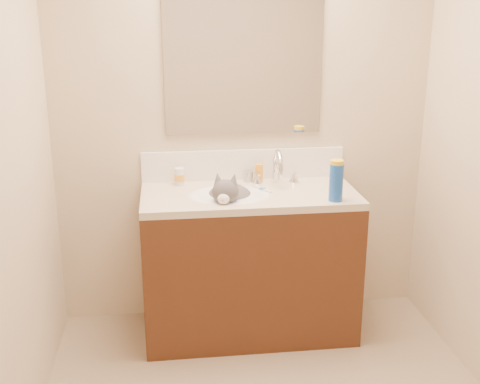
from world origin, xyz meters
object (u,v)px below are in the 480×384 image
object	(u,v)px
vanity_cabinet	(249,266)
pill_bottle	(180,177)
amber_bottle	(259,173)
basin	(229,207)
faucet	(277,170)
cat	(229,200)
silver_jar	(248,176)
spray_can	(336,183)

from	to	relation	value
vanity_cabinet	pill_bottle	size ratio (longest dim) A/B	11.90
vanity_cabinet	amber_bottle	bearing A→B (deg)	66.82
basin	faucet	bearing A→B (deg)	29.12
cat	pill_bottle	size ratio (longest dim) A/B	4.08
amber_bottle	pill_bottle	bearing A→B (deg)	-179.35
silver_jar	amber_bottle	size ratio (longest dim) A/B	0.57
basin	cat	world-z (taller)	cat
vanity_cabinet	basin	bearing A→B (deg)	-165.96
silver_jar	amber_bottle	xyz separation A→B (m)	(0.06, -0.01, 0.02)
vanity_cabinet	spray_can	distance (m)	0.73
cat	pill_bottle	xyz separation A→B (m)	(-0.26, 0.22, 0.08)
cat	faucet	bearing A→B (deg)	44.28
cat	spray_can	xyz separation A→B (m)	(0.55, -0.17, 0.13)
faucet	cat	distance (m)	0.36
basin	silver_jar	bearing A→B (deg)	59.40
basin	cat	distance (m)	0.04
pill_bottle	silver_jar	xyz separation A→B (m)	(0.40, 0.02, -0.02)
silver_jar	spray_can	distance (m)	0.58
basin	faucet	size ratio (longest dim) A/B	1.61
basin	pill_bottle	world-z (taller)	pill_bottle
faucet	spray_can	xyz separation A→B (m)	(0.25, -0.34, 0.01)
faucet	spray_can	bearing A→B (deg)	-53.08
vanity_cabinet	silver_jar	world-z (taller)	silver_jar
vanity_cabinet	pill_bottle	distance (m)	0.66
pill_bottle	silver_jar	world-z (taller)	pill_bottle
cat	amber_bottle	world-z (taller)	cat
faucet	cat	bearing A→B (deg)	-151.23
pill_bottle	spray_can	distance (m)	0.91
vanity_cabinet	basin	xyz separation A→B (m)	(-0.12, -0.03, 0.38)
cat	pill_bottle	distance (m)	0.35
faucet	amber_bottle	distance (m)	0.12
vanity_cabinet	spray_can	xyz separation A→B (m)	(0.43, -0.20, 0.55)
faucet	silver_jar	xyz separation A→B (m)	(-0.16, 0.07, -0.05)
basin	amber_bottle	xyz separation A→B (m)	(0.20, 0.23, 0.12)
amber_bottle	cat	bearing A→B (deg)	-132.06
pill_bottle	amber_bottle	bearing A→B (deg)	0.65
amber_bottle	spray_can	size ratio (longest dim) A/B	0.54
vanity_cabinet	faucet	distance (m)	0.58
pill_bottle	faucet	bearing A→B (deg)	-5.57
cat	pill_bottle	world-z (taller)	cat
basin	faucet	distance (m)	0.38
vanity_cabinet	faucet	world-z (taller)	faucet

